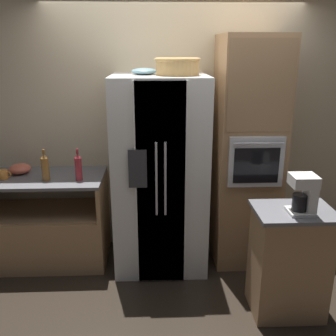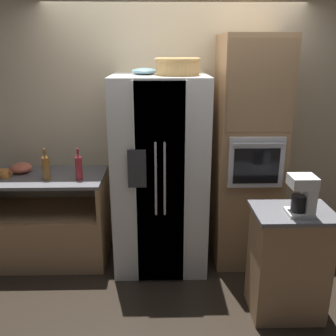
{
  "view_description": "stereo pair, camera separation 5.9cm",
  "coord_description": "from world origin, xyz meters",
  "px_view_note": "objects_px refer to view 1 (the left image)",
  "views": [
    {
      "loc": [
        -0.21,
        -3.31,
        2.08
      ],
      "look_at": [
        -0.07,
        -0.01,
        1.02
      ],
      "focal_mm": 40.0,
      "sensor_mm": 36.0,
      "label": 1
    },
    {
      "loc": [
        -0.15,
        -3.32,
        2.08
      ],
      "look_at": [
        -0.07,
        -0.01,
        1.02
      ],
      "focal_mm": 40.0,
      "sensor_mm": 36.0,
      "label": 2
    }
  ],
  "objects_px": {
    "refrigerator": "(160,175)",
    "wicker_basket": "(177,66)",
    "wall_oven": "(247,154)",
    "mug": "(3,174)",
    "bottle_tall": "(45,167)",
    "fruit_bowl": "(144,71)",
    "coffee_maker": "(305,193)",
    "mixing_bowl": "(20,169)",
    "bottle_short": "(78,167)"
  },
  "relations": [
    {
      "from": "refrigerator",
      "to": "wicker_basket",
      "type": "distance_m",
      "value": 1.02
    },
    {
      "from": "wall_oven",
      "to": "wicker_basket",
      "type": "bearing_deg",
      "value": -170.87
    },
    {
      "from": "wicker_basket",
      "to": "mug",
      "type": "height_order",
      "value": "wicker_basket"
    },
    {
      "from": "wall_oven",
      "to": "mug",
      "type": "relative_size",
      "value": 18.6
    },
    {
      "from": "wall_oven",
      "to": "bottle_tall",
      "type": "xyz_separation_m",
      "value": [
        -1.92,
        -0.11,
        -0.07
      ]
    },
    {
      "from": "mug",
      "to": "wicker_basket",
      "type": "bearing_deg",
      "value": -2.14
    },
    {
      "from": "fruit_bowl",
      "to": "coffee_maker",
      "type": "relative_size",
      "value": 0.77
    },
    {
      "from": "mug",
      "to": "mixing_bowl",
      "type": "xyz_separation_m",
      "value": [
        0.1,
        0.15,
        0.01
      ]
    },
    {
      "from": "refrigerator",
      "to": "bottle_short",
      "type": "xyz_separation_m",
      "value": [
        -0.76,
        -0.05,
        0.1
      ]
    },
    {
      "from": "wicker_basket",
      "to": "fruit_bowl",
      "type": "distance_m",
      "value": 0.31
    },
    {
      "from": "coffee_maker",
      "to": "wicker_basket",
      "type": "bearing_deg",
      "value": 136.97
    },
    {
      "from": "refrigerator",
      "to": "wicker_basket",
      "type": "bearing_deg",
      "value": -15.1
    },
    {
      "from": "mixing_bowl",
      "to": "coffee_maker",
      "type": "xyz_separation_m",
      "value": [
        2.43,
        -1.05,
        0.12
      ]
    },
    {
      "from": "fruit_bowl",
      "to": "bottle_tall",
      "type": "bearing_deg",
      "value": -173.9
    },
    {
      "from": "mixing_bowl",
      "to": "bottle_tall",
      "type": "bearing_deg",
      "value": -34.16
    },
    {
      "from": "wall_oven",
      "to": "wicker_basket",
      "type": "relative_size",
      "value": 5.57
    },
    {
      "from": "coffee_maker",
      "to": "refrigerator",
      "type": "bearing_deg",
      "value": 140.18
    },
    {
      "from": "bottle_tall",
      "to": "coffee_maker",
      "type": "distance_m",
      "value": 2.28
    },
    {
      "from": "fruit_bowl",
      "to": "bottle_tall",
      "type": "distance_m",
      "value": 1.27
    },
    {
      "from": "bottle_tall",
      "to": "wall_oven",
      "type": "bearing_deg",
      "value": 3.25
    },
    {
      "from": "coffee_maker",
      "to": "mixing_bowl",
      "type": "bearing_deg",
      "value": 156.7
    },
    {
      "from": "fruit_bowl",
      "to": "refrigerator",
      "type": "bearing_deg",
      "value": -23.73
    },
    {
      "from": "wall_oven",
      "to": "mixing_bowl",
      "type": "relative_size",
      "value": 10.54
    },
    {
      "from": "fruit_bowl",
      "to": "mixing_bowl",
      "type": "xyz_separation_m",
      "value": [
        -1.24,
        0.11,
        -0.94
      ]
    },
    {
      "from": "wall_oven",
      "to": "refrigerator",
      "type": "bearing_deg",
      "value": -175.4
    },
    {
      "from": "mug",
      "to": "bottle_short",
      "type": "bearing_deg",
      "value": -5.53
    },
    {
      "from": "refrigerator",
      "to": "fruit_bowl",
      "type": "bearing_deg",
      "value": 156.27
    },
    {
      "from": "refrigerator",
      "to": "wicker_basket",
      "type": "xyz_separation_m",
      "value": [
        0.16,
        -0.04,
        1.01
      ]
    },
    {
      "from": "refrigerator",
      "to": "fruit_bowl",
      "type": "height_order",
      "value": "fruit_bowl"
    },
    {
      "from": "refrigerator",
      "to": "mug",
      "type": "xyz_separation_m",
      "value": [
        -1.48,
        0.02,
        0.02
      ]
    },
    {
      "from": "bottle_tall",
      "to": "coffee_maker",
      "type": "xyz_separation_m",
      "value": [
        2.12,
        -0.84,
        0.04
      ]
    },
    {
      "from": "wall_oven",
      "to": "coffee_maker",
      "type": "xyz_separation_m",
      "value": [
        0.2,
        -0.94,
        -0.04
      ]
    },
    {
      "from": "wall_oven",
      "to": "fruit_bowl",
      "type": "relative_size",
      "value": 9.52
    },
    {
      "from": "wicker_basket",
      "to": "fruit_bowl",
      "type": "height_order",
      "value": "wicker_basket"
    },
    {
      "from": "wicker_basket",
      "to": "bottle_short",
      "type": "xyz_separation_m",
      "value": [
        -0.92,
        -0.01,
        -0.91
      ]
    },
    {
      "from": "wicker_basket",
      "to": "mixing_bowl",
      "type": "distance_m",
      "value": 1.84
    },
    {
      "from": "bottle_short",
      "to": "wicker_basket",
      "type": "bearing_deg",
      "value": 0.54
    },
    {
      "from": "refrigerator",
      "to": "mixing_bowl",
      "type": "height_order",
      "value": "refrigerator"
    },
    {
      "from": "wicker_basket",
      "to": "bottle_tall",
      "type": "xyz_separation_m",
      "value": [
        -1.23,
        0.0,
        -0.91
      ]
    },
    {
      "from": "wall_oven",
      "to": "bottle_tall",
      "type": "relative_size",
      "value": 7.36
    },
    {
      "from": "bottle_short",
      "to": "coffee_maker",
      "type": "bearing_deg",
      "value": -24.5
    },
    {
      "from": "refrigerator",
      "to": "wicker_basket",
      "type": "relative_size",
      "value": 4.68
    },
    {
      "from": "wall_oven",
      "to": "bottle_tall",
      "type": "height_order",
      "value": "wall_oven"
    },
    {
      "from": "refrigerator",
      "to": "bottle_short",
      "type": "height_order",
      "value": "refrigerator"
    },
    {
      "from": "wicker_basket",
      "to": "mug",
      "type": "xyz_separation_m",
      "value": [
        -1.64,
        0.06,
        -0.99
      ]
    },
    {
      "from": "wicker_basket",
      "to": "bottle_tall",
      "type": "distance_m",
      "value": 1.53
    },
    {
      "from": "refrigerator",
      "to": "wall_oven",
      "type": "xyz_separation_m",
      "value": [
        0.85,
        0.07,
        0.18
      ]
    },
    {
      "from": "bottle_short",
      "to": "mixing_bowl",
      "type": "bearing_deg",
      "value": 160.32
    },
    {
      "from": "refrigerator",
      "to": "wall_oven",
      "type": "distance_m",
      "value": 0.87
    },
    {
      "from": "fruit_bowl",
      "to": "coffee_maker",
      "type": "distance_m",
      "value": 1.72
    }
  ]
}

